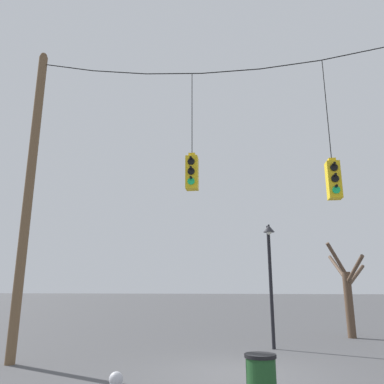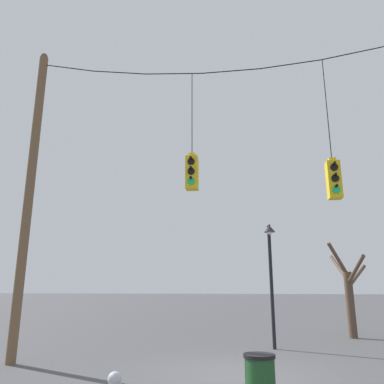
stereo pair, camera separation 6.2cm
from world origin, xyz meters
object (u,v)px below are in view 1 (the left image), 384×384
traffic_light_near_left_pole (192,172)px  bare_tree (348,291)px  utility_pole_left (29,193)px  trash_bin (261,381)px  traffic_light_over_intersection (333,179)px  street_lamp (270,261)px

traffic_light_near_left_pole → bare_tree: bearing=50.8°
utility_pole_left → bare_tree: size_ratio=2.47×
traffic_light_near_left_pole → trash_bin: traffic_light_near_left_pole is taller
traffic_light_over_intersection → trash_bin: traffic_light_over_intersection is taller
utility_pole_left → traffic_light_near_left_pole: 4.96m
street_lamp → traffic_light_near_left_pole: bearing=-123.8°
traffic_light_near_left_pole → street_lamp: traffic_light_near_left_pole is taller
trash_bin → traffic_light_near_left_pole: bearing=118.8°
bare_tree → trash_bin: bearing=-112.3°
street_lamp → bare_tree: (3.39, 3.54, -1.03)m
bare_tree → trash_bin: bare_tree is taller
traffic_light_over_intersection → bare_tree: 7.78m
street_lamp → bare_tree: size_ratio=1.08×
trash_bin → traffic_light_over_intersection: bearing=52.7°
street_lamp → bare_tree: street_lamp is taller
utility_pole_left → traffic_light_near_left_pole: size_ratio=2.60×
traffic_light_near_left_pole → traffic_light_over_intersection: bearing=0.0°
traffic_light_near_left_pole → traffic_light_over_intersection: traffic_light_over_intersection is taller
street_lamp → bare_tree: 5.01m
traffic_light_near_left_pole → traffic_light_over_intersection: size_ratio=0.88×
traffic_light_near_left_pole → trash_bin: 5.81m
utility_pole_left → trash_bin: utility_pole_left is taller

